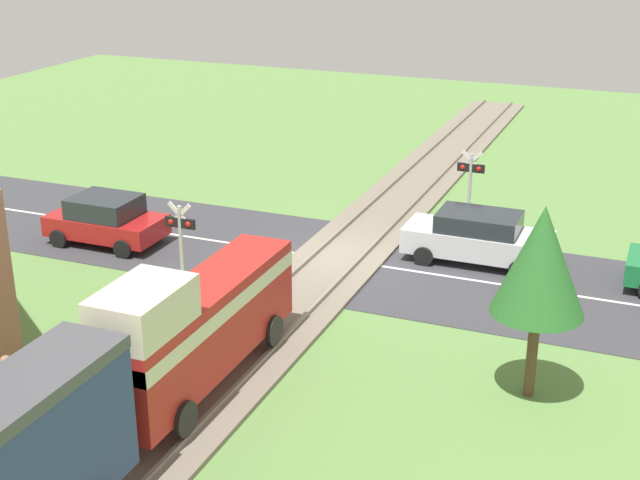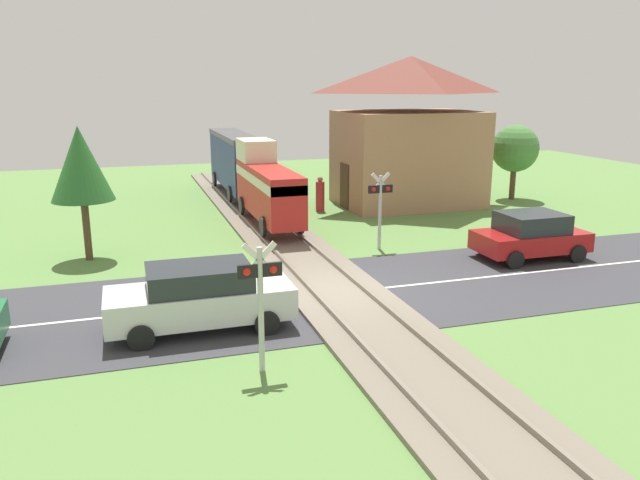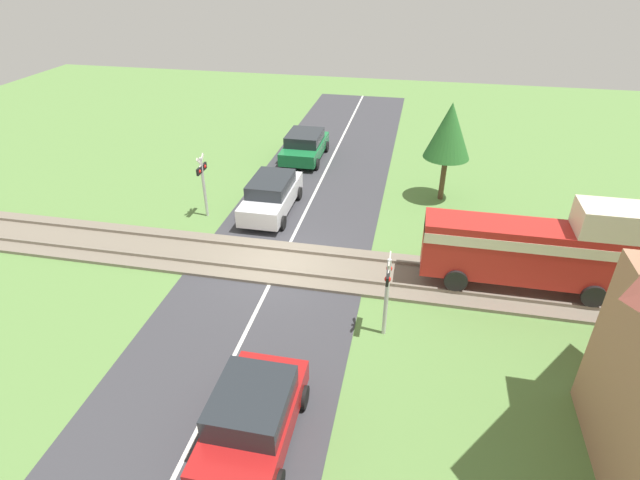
# 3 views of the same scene
# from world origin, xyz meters

# --- Properties ---
(ground_plane) EXTENTS (60.00, 60.00, 0.00)m
(ground_plane) POSITION_xyz_m (0.00, 0.00, 0.00)
(ground_plane) COLOR #5B8442
(road_surface) EXTENTS (48.00, 6.40, 0.02)m
(road_surface) POSITION_xyz_m (0.00, 0.00, 0.01)
(road_surface) COLOR #38383D
(road_surface) RESTS_ON ground_plane
(track_bed) EXTENTS (2.80, 48.00, 0.24)m
(track_bed) POSITION_xyz_m (0.00, 0.00, 0.07)
(track_bed) COLOR #756B5B
(track_bed) RESTS_ON ground_plane
(train) EXTENTS (1.58, 14.77, 3.18)m
(train) POSITION_xyz_m (0.00, 12.61, 1.87)
(train) COLOR red
(train) RESTS_ON track_bed
(car_near_crossing) EXTENTS (4.41, 1.91, 1.59)m
(car_near_crossing) POSITION_xyz_m (-3.95, -1.44, 0.83)
(car_near_crossing) COLOR silver
(car_near_crossing) RESTS_ON ground_plane
(car_far_side) EXTENTS (3.69, 2.01, 1.57)m
(car_far_side) POSITION_xyz_m (7.41, 1.44, 0.81)
(car_far_side) COLOR #A81919
(car_far_side) RESTS_ON ground_plane
(crossing_signal_west_approach) EXTENTS (0.90, 0.18, 2.76)m
(crossing_signal_west_approach) POSITION_xyz_m (-3.04, -4.09, 1.79)
(crossing_signal_west_approach) COLOR #B7B7B7
(crossing_signal_west_approach) RESTS_ON ground_plane
(crossing_signal_east_approach) EXTENTS (0.90, 0.18, 2.76)m
(crossing_signal_east_approach) POSITION_xyz_m (3.04, 4.09, 1.79)
(crossing_signal_east_approach) COLOR #B7B7B7
(crossing_signal_east_approach) RESTS_ON ground_plane
(pedestrian_by_station) EXTENTS (0.40, 0.40, 1.62)m
(pedestrian_by_station) POSITION_xyz_m (3.06, 11.11, 0.74)
(pedestrian_by_station) COLOR #B2282D
(pedestrian_by_station) RESTS_ON ground_plane
(tree_roadside_hedge) EXTENTS (2.02, 2.02, 4.45)m
(tree_roadside_hedge) POSITION_xyz_m (-6.78, 5.81, 3.21)
(tree_roadside_hedge) COLOR brown
(tree_roadside_hedge) RESTS_ON ground_plane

